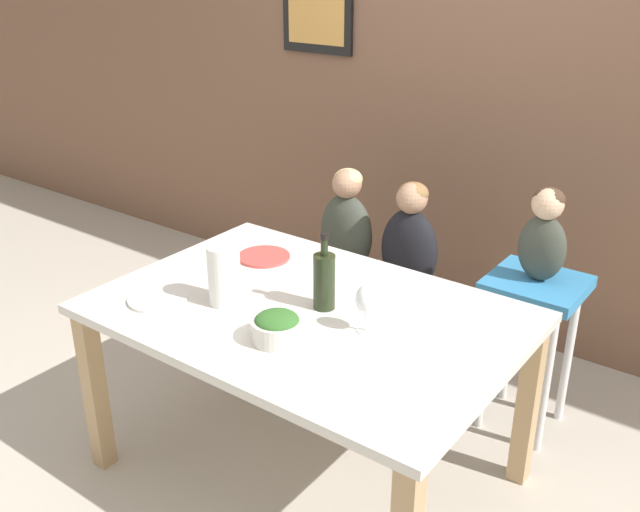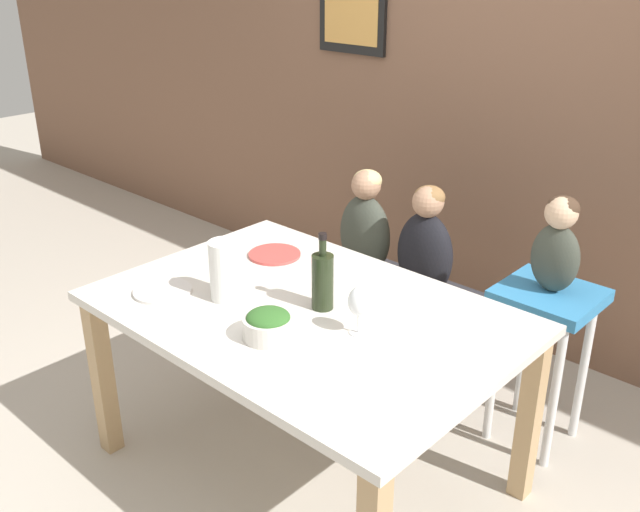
% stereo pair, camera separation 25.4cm
% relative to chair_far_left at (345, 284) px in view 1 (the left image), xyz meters
% --- Properties ---
extents(ground_plane, '(14.00, 14.00, 0.00)m').
position_rel_chair_far_left_xyz_m(ground_plane, '(0.38, -0.80, -0.40)').
color(ground_plane, '#BCB2A3').
extents(wall_back, '(10.00, 0.09, 2.70)m').
position_rel_chair_far_left_xyz_m(wall_back, '(0.38, 0.71, 0.95)').
color(wall_back, brown).
rests_on(wall_back, ground_plane).
extents(dining_table, '(1.50, 1.03, 0.73)m').
position_rel_chair_far_left_xyz_m(dining_table, '(0.38, -0.80, 0.24)').
color(dining_table, silver).
rests_on(dining_table, ground_plane).
extents(chair_far_left, '(0.44, 0.41, 0.47)m').
position_rel_chair_far_left_xyz_m(chair_far_left, '(0.00, 0.00, 0.00)').
color(chair_far_left, silver).
rests_on(chair_far_left, ground_plane).
extents(chair_far_center, '(0.44, 0.41, 0.47)m').
position_rel_chair_far_left_xyz_m(chair_far_center, '(0.34, 0.00, 0.00)').
color(chair_far_center, silver).
rests_on(chair_far_center, ground_plane).
extents(chair_right_highchair, '(0.37, 0.35, 0.69)m').
position_rel_chair_far_left_xyz_m(chair_right_highchair, '(0.93, 0.00, 0.15)').
color(chair_right_highchair, silver).
rests_on(chair_right_highchair, ground_plane).
extents(person_child_left, '(0.28, 0.16, 0.51)m').
position_rel_chair_far_left_xyz_m(person_child_left, '(0.00, 0.00, 0.32)').
color(person_child_left, '#3D4238').
rests_on(person_child_left, chair_far_left).
extents(person_child_center, '(0.28, 0.16, 0.51)m').
position_rel_chair_far_left_xyz_m(person_child_center, '(0.34, 0.00, 0.32)').
color(person_child_center, black).
rests_on(person_child_center, chair_far_center).
extents(person_baby_right, '(0.19, 0.13, 0.38)m').
position_rel_chair_far_left_xyz_m(person_baby_right, '(0.93, 0.00, 0.50)').
color(person_baby_right, '#3D4238').
rests_on(person_baby_right, chair_right_highchair).
extents(wine_bottle, '(0.08, 0.08, 0.29)m').
position_rel_chair_far_left_xyz_m(wine_bottle, '(0.42, -0.76, 0.44)').
color(wine_bottle, '#232D19').
rests_on(wine_bottle, dining_table).
extents(paper_towel_roll, '(0.12, 0.12, 0.23)m').
position_rel_chair_far_left_xyz_m(paper_towel_roll, '(0.11, -0.94, 0.44)').
color(paper_towel_roll, white).
rests_on(paper_towel_roll, dining_table).
extents(wine_glass_near, '(0.07, 0.07, 0.17)m').
position_rel_chair_far_left_xyz_m(wine_glass_near, '(0.64, -0.81, 0.45)').
color(wine_glass_near, white).
rests_on(wine_glass_near, dining_table).
extents(salad_bowl_large, '(0.17, 0.17, 0.10)m').
position_rel_chair_far_left_xyz_m(salad_bowl_large, '(0.43, -1.03, 0.38)').
color(salad_bowl_large, silver).
rests_on(salad_bowl_large, dining_table).
extents(dinner_plate_front_left, '(0.22, 0.22, 0.01)m').
position_rel_chair_far_left_xyz_m(dinner_plate_front_left, '(-0.10, -1.08, 0.33)').
color(dinner_plate_front_left, silver).
rests_on(dinner_plate_front_left, dining_table).
extents(dinner_plate_back_left, '(0.22, 0.22, 0.01)m').
position_rel_chair_far_left_xyz_m(dinner_plate_back_left, '(-0.04, -0.55, 0.33)').
color(dinner_plate_back_left, '#D14C47').
rests_on(dinner_plate_back_left, dining_table).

